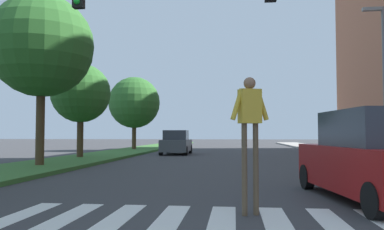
{
  "coord_description": "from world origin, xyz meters",
  "views": [
    {
      "loc": [
        0.66,
        -0.03,
        1.46
      ],
      "look_at": [
        -1.16,
        16.71,
        2.27
      ],
      "focal_mm": 36.51,
      "sensor_mm": 36.0,
      "label": 1
    }
  ],
  "objects": [
    {
      "name": "tree_mid",
      "position": [
        -7.51,
        15.66,
        5.19
      ],
      "size": [
        4.37,
        4.37,
        7.25
      ],
      "color": "#4C3823",
      "rests_on": "median_strip"
    },
    {
      "name": "traffic_light_gantry",
      "position": [
        -3.35,
        9.51,
        4.36
      ],
      "size": [
        8.97,
        0.3,
        6.0
      ],
      "color": "gold",
      "rests_on": "median_strip"
    },
    {
      "name": "tree_distant",
      "position": [
        -7.93,
        32.79,
        4.13
      ],
      "size": [
        4.41,
        4.41,
        6.2
      ],
      "color": "#4C3823",
      "rests_on": "median_strip"
    },
    {
      "name": "sidewalk_right",
      "position": [
        8.38,
        28.0,
        0.07
      ],
      "size": [
        3.0,
        64.0,
        0.15
      ],
      "primitive_type": "cube",
      "color": "#9E9991",
      "rests_on": "ground_plane"
    },
    {
      "name": "pedestrian_performer",
      "position": [
        0.94,
        7.1,
        1.66
      ],
      "size": [
        0.73,
        0.36,
        2.49
      ],
      "color": "brown",
      "rests_on": "ground_plane"
    },
    {
      "name": "median_strip",
      "position": [
        -7.56,
        28.0,
        0.07
      ],
      "size": [
        3.74,
        64.0,
        0.15
      ],
      "primitive_type": "cube",
      "color": "#386B2D",
      "rests_on": "ground_plane"
    },
    {
      "name": "street_lamp_right",
      "position": [
        7.79,
        19.61,
        4.59
      ],
      "size": [
        1.02,
        0.24,
        7.5
      ],
      "color": "slate",
      "rests_on": "sidewalk_right"
    },
    {
      "name": "crosswalk",
      "position": [
        0.0,
        6.76,
        0.0
      ],
      "size": [
        6.75,
        2.2,
        0.01
      ],
      "color": "silver",
      "rests_on": "ground_plane"
    },
    {
      "name": "sedan_midblock",
      "position": [
        -3.43,
        27.29,
        0.78
      ],
      "size": [
        1.93,
        4.02,
        1.7
      ],
      "color": "#474C51",
      "rests_on": "ground_plane"
    },
    {
      "name": "ground_plane",
      "position": [
        0.0,
        30.0,
        0.0
      ],
      "size": [
        140.0,
        140.0,
        0.0
      ],
      "primitive_type": "plane",
      "color": "#38383A"
    },
    {
      "name": "tree_far",
      "position": [
        -8.04,
        21.26,
        3.75
      ],
      "size": [
        3.36,
        3.36,
        5.3
      ],
      "color": "#4C3823",
      "rests_on": "median_strip"
    },
    {
      "name": "suv_crossing",
      "position": [
        3.67,
        8.85,
        0.93
      ],
      "size": [
        2.49,
        4.8,
        1.97
      ],
      "color": "maroon",
      "rests_on": "ground_plane"
    }
  ]
}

